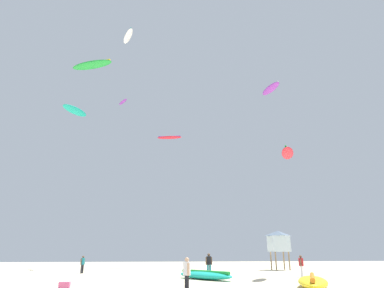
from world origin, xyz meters
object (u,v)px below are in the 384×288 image
at_px(cooler_box, 64,285).
at_px(kite_aloft_2, 169,137).
at_px(person_midground, 301,264).
at_px(person_right, 209,263).
at_px(lifeguard_tower, 278,241).
at_px(kite_aloft_5, 128,36).
at_px(kite_aloft_6, 288,153).
at_px(kite_grounded_near, 313,282).
at_px(kite_aloft_0, 123,102).
at_px(kite_aloft_3, 92,65).
at_px(kite_aloft_1, 271,89).
at_px(kite_aloft_4, 75,111).
at_px(person_left, 83,263).
at_px(kite_grounded_mid, 205,275).
at_px(person_foreground, 187,272).

bearing_deg(cooler_box, kite_aloft_2, 76.03).
height_order(person_midground, person_right, person_right).
bearing_deg(lifeguard_tower, kite_aloft_5, -146.10).
bearing_deg(kite_aloft_6, kite_aloft_5, 179.71).
xyz_separation_m(cooler_box, kite_aloft_2, (6.51, 26.17, 18.09)).
bearing_deg(kite_grounded_near, lifeguard_tower, 74.14).
bearing_deg(kite_aloft_6, kite_aloft_0, 132.27).
height_order(cooler_box, kite_aloft_3, kite_aloft_3).
bearing_deg(kite_aloft_1, person_right, -152.28).
distance_m(lifeguard_tower, kite_aloft_4, 33.42).
bearing_deg(person_left, cooler_box, 134.77).
height_order(person_midground, kite_aloft_4, kite_aloft_4).
distance_m(kite_aloft_0, kite_aloft_6, 27.00).
bearing_deg(kite_aloft_4, kite_grounded_near, -52.14).
distance_m(person_midground, person_right, 7.37).
relative_size(person_right, kite_aloft_6, 0.50).
bearing_deg(person_midground, kite_aloft_0, 166.08).
xyz_separation_m(kite_aloft_2, kite_aloft_3, (-8.67, -16.39, 1.64)).
bearing_deg(kite_aloft_5, kite_aloft_1, 24.45).
relative_size(person_midground, kite_aloft_2, 0.43).
height_order(person_midground, cooler_box, person_midground).
xyz_separation_m(kite_grounded_near, kite_aloft_0, (-13.87, 24.46, 21.98)).
bearing_deg(kite_aloft_2, lifeguard_tower, -37.63).
height_order(lifeguard_tower, kite_aloft_4, kite_aloft_4).
relative_size(person_midground, kite_aloft_4, 0.37).
height_order(kite_grounded_near, kite_aloft_0, kite_aloft_0).
distance_m(person_left, kite_aloft_6, 21.12).
height_order(kite_grounded_mid, kite_aloft_3, kite_aloft_3).
distance_m(kite_grounded_mid, cooler_box, 9.77).
xyz_separation_m(cooler_box, kite_aloft_3, (-2.16, 9.79, 19.73)).
xyz_separation_m(kite_grounded_near, kite_aloft_6, (2.24, 6.74, 9.48)).
xyz_separation_m(person_midground, kite_aloft_1, (1.14, 6.04, 18.98)).
xyz_separation_m(person_foreground, kite_aloft_6, (9.37, 8.52, 8.85)).
height_order(kite_aloft_0, kite_aloft_2, kite_aloft_0).
xyz_separation_m(person_foreground, kite_aloft_5, (-4.61, 8.59, 19.49)).
distance_m(person_left, kite_aloft_1, 27.18).
bearing_deg(kite_aloft_4, cooler_box, -73.60).
bearing_deg(person_right, kite_aloft_1, -75.62).
bearing_deg(person_midground, kite_aloft_3, -159.21).
relative_size(kite_grounded_near, kite_aloft_5, 2.26).
bearing_deg(kite_aloft_3, person_left, 83.42).
bearing_deg(cooler_box, kite_aloft_6, 18.91).
distance_m(kite_grounded_near, lifeguard_tower, 19.09).
bearing_deg(kite_aloft_3, kite_aloft_6, -13.83).
distance_m(kite_grounded_mid, kite_aloft_4, 33.91).
bearing_deg(kite_grounded_near, kite_aloft_1, 73.55).
distance_m(person_midground, kite_aloft_5, 24.46).
height_order(kite_aloft_2, kite_aloft_5, kite_aloft_5).
height_order(kite_grounded_near, kite_aloft_2, kite_aloft_2).
bearing_deg(person_foreground, kite_aloft_3, -69.47).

